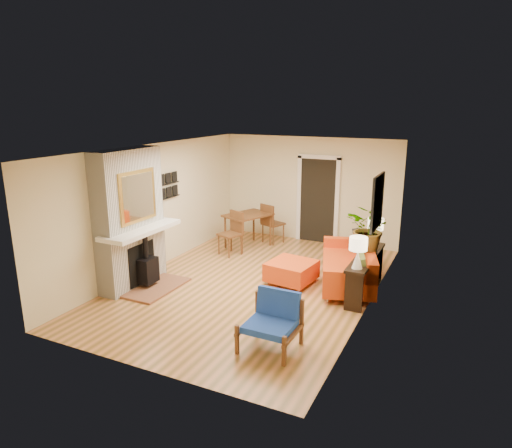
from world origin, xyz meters
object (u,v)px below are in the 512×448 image
object	(u,v)px
dining_table	(250,221)
lamp_near	(358,249)
lamp_far	(375,229)
sofa	(352,265)
houseplant	(370,229)
blue_chair	(273,318)
console_table	(366,263)
ottoman	(291,271)

from	to	relation	value
dining_table	lamp_near	xyz separation A→B (m)	(3.11, -2.24, 0.41)
lamp_far	sofa	bearing A→B (deg)	-136.98
lamp_near	houseplant	world-z (taller)	houseplant
lamp_near	houseplant	bearing A→B (deg)	90.61
blue_chair	sofa	bearing A→B (deg)	81.27
console_table	sofa	bearing A→B (deg)	132.99
lamp_near	houseplant	size ratio (longest dim) A/B	0.60
sofa	ottoman	xyz separation A→B (m)	(-1.06, -0.47, -0.13)
sofa	console_table	xyz separation A→B (m)	(0.34, -0.36, 0.20)
lamp_far	console_table	bearing A→B (deg)	-90.00
sofa	dining_table	bearing A→B (deg)	157.09
console_table	lamp_far	world-z (taller)	lamp_far
lamp_near	houseplant	xyz separation A→B (m)	(-0.01, 0.94, 0.11)
ottoman	dining_table	world-z (taller)	dining_table
lamp_far	ottoman	bearing A→B (deg)	-150.76
blue_chair	houseplant	xyz separation A→B (m)	(0.76, 2.67, 0.74)
console_table	lamp_far	size ratio (longest dim) A/B	3.43
sofa	lamp_far	world-z (taller)	lamp_far
ottoman	houseplant	bearing A→B (deg)	13.60
ottoman	sofa	bearing A→B (deg)	23.78
sofa	houseplant	xyz separation A→B (m)	(0.33, -0.13, 0.80)
console_table	lamp_near	bearing A→B (deg)	-90.00
ottoman	lamp_far	distance (m)	1.80
ottoman	houseplant	distance (m)	1.71
dining_table	houseplant	distance (m)	3.40
lamp_near	ottoman	bearing A→B (deg)	156.53
ottoman	dining_table	distance (m)	2.40
lamp_far	blue_chair	bearing A→B (deg)	-103.85
sofa	lamp_near	world-z (taller)	lamp_near
blue_chair	console_table	xyz separation A→B (m)	(0.77, 2.44, 0.15)
blue_chair	lamp_far	size ratio (longest dim) A/B	1.47
lamp_far	houseplant	size ratio (longest dim) A/B	0.60
lamp_near	lamp_far	size ratio (longest dim) A/B	1.00
blue_chair	houseplant	world-z (taller)	houseplant
console_table	lamp_far	distance (m)	0.84
dining_table	console_table	size ratio (longest dim) A/B	1.02
lamp_near	lamp_far	bearing A→B (deg)	90.00
sofa	blue_chair	world-z (taller)	sofa
blue_chair	dining_table	bearing A→B (deg)	120.46
console_table	dining_table	bearing A→B (deg)	153.73
console_table	blue_chair	bearing A→B (deg)	-107.50
console_table	lamp_near	xyz separation A→B (m)	(0.00, -0.71, 0.49)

